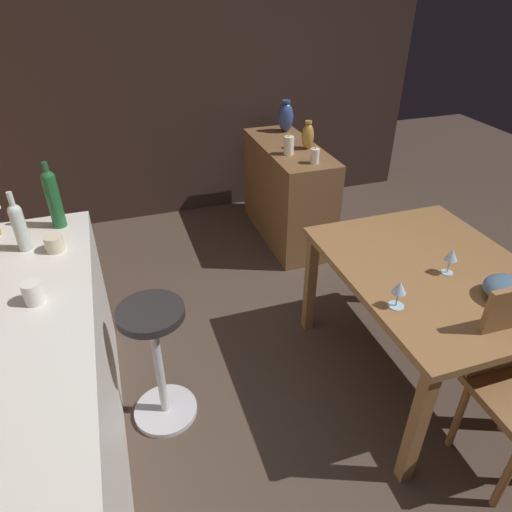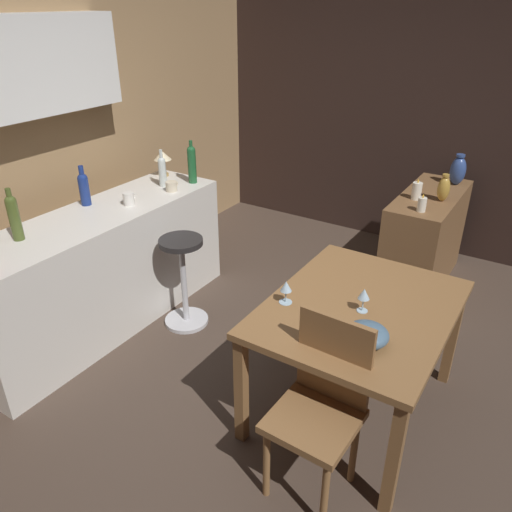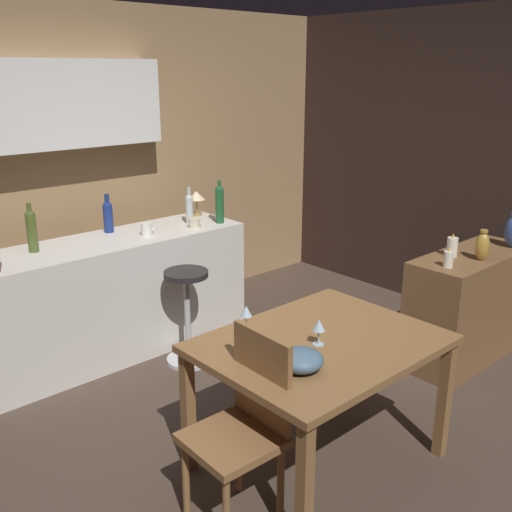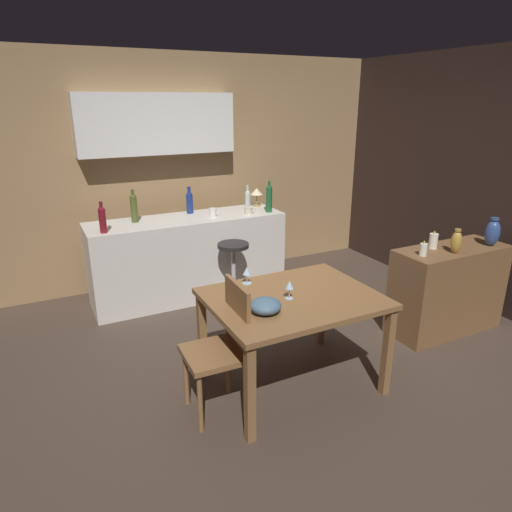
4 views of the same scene
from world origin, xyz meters
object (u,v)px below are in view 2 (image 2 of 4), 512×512
sideboard_cabinet (424,240)px  fruit_bowl (367,335)px  wine_glass_left (286,288)px  cup_cream (172,186)px  dining_table (360,318)px  chair_near_window (321,403)px  wine_bottle_cobalt (84,187)px  wine_bottle_clear (162,170)px  pillar_candle_short (417,191)px  bar_stool (184,280)px  wine_glass_right (364,295)px  vase_brass (444,189)px  wine_bottle_olive (14,216)px  vase_ceramic_blue (458,170)px  counter_lamp (163,157)px  cup_white (129,199)px  pillar_candle_tall (422,204)px  wine_bottle_green (192,163)px

sideboard_cabinet → fruit_bowl: 2.12m
wine_glass_left → cup_cream: size_ratio=1.10×
dining_table → cup_cream: (0.52, 1.81, 0.28)m
sideboard_cabinet → chair_near_window: chair_near_window is taller
wine_bottle_cobalt → cup_cream: (0.56, -0.33, -0.10)m
chair_near_window → wine_glass_left: 0.65m
wine_bottle_clear → pillar_candle_short: 2.04m
bar_stool → cup_cream: 0.76m
wine_bottle_cobalt → dining_table: bearing=-88.8°
chair_near_window → fruit_bowl: 0.40m
wine_glass_right → vase_brass: size_ratio=0.64×
wine_bottle_olive → vase_brass: wine_bottle_olive is taller
chair_near_window → wine_bottle_olive: wine_bottle_olive is taller
vase_ceramic_blue → wine_bottle_cobalt: bearing=135.4°
wine_glass_right → dining_table: bearing=27.7°
cup_cream → sideboard_cabinet: bearing=-53.8°
dining_table → vase_brass: 1.68m
pillar_candle_short → wine_bottle_cobalt: bearing=129.8°
wine_glass_left → counter_lamp: size_ratio=0.64×
cup_cream → vase_brass: (1.14, -1.81, -0.01)m
vase_ceramic_blue → cup_white: bearing=136.9°
sideboard_cabinet → vase_ceramic_blue: bearing=-16.2°
cup_cream → wine_glass_left: bearing=-116.4°
sideboard_cabinet → vase_brass: 0.53m
wine_bottle_olive → pillar_candle_tall: 2.83m
wine_glass_left → wine_bottle_clear: (0.77, 1.58, 0.20)m
wine_glass_right → counter_lamp: counter_lamp is taller
counter_lamp → chair_near_window: bearing=-121.9°
sideboard_cabinet → wine_glass_right: bearing=-175.9°
wine_bottle_olive → wine_bottle_green: bearing=-9.1°
fruit_bowl → vase_brass: vase_brass is taller
bar_stool → pillar_candle_tall: bearing=-48.8°
chair_near_window → wine_bottle_clear: (1.16, 2.00, 0.51)m
pillar_candle_short → vase_ceramic_blue: vase_ceramic_blue is taller
dining_table → wine_bottle_cobalt: size_ratio=4.15×
wine_bottle_cobalt → pillar_candle_short: size_ratio=1.80×
chair_near_window → bar_stool: chair_near_window is taller
wine_bottle_cobalt → wine_bottle_green: (0.81, -0.35, 0.03)m
wine_bottle_clear → wine_bottle_olive: (-1.25, 0.08, 0.03)m
wine_glass_right → vase_brass: bearing=0.8°
cup_white → wine_bottle_olive: bearing=169.1°
counter_lamp → wine_bottle_cobalt: bearing=178.3°
dining_table → wine_bottle_cobalt: bearing=91.2°
wine_bottle_olive → wine_glass_left: bearing=-73.8°
bar_stool → cup_cream: bearing=46.3°
sideboard_cabinet → wine_bottle_olive: bearing=141.8°
wine_bottle_olive → cup_cream: 1.23m
dining_table → pillar_candle_tall: pillar_candle_tall is taller
dining_table → bar_stool: size_ratio=1.71×
sideboard_cabinet → counter_lamp: bearing=116.3°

